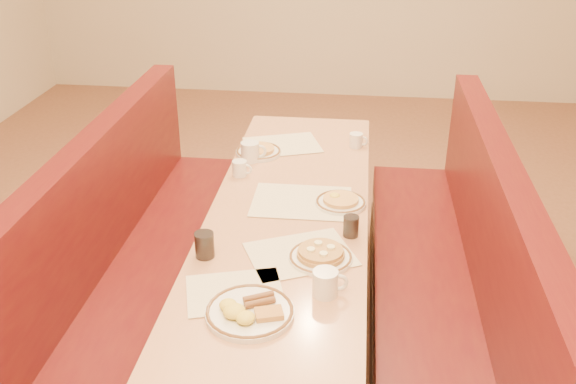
# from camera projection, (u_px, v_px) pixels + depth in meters

# --- Properties ---
(ground) EXTENTS (8.00, 8.00, 0.00)m
(ground) POSITION_uv_depth(u_px,v_px,m) (287.00, 352.00, 3.12)
(ground) COLOR #9E6647
(ground) RESTS_ON ground
(diner_table) EXTENTS (0.70, 2.50, 0.75)m
(diner_table) POSITION_uv_depth(u_px,v_px,m) (287.00, 289.00, 2.95)
(diner_table) COLOR black
(diner_table) RESTS_ON ground
(booth_left) EXTENTS (0.55, 2.50, 1.05)m
(booth_left) POSITION_uv_depth(u_px,v_px,m) (133.00, 281.00, 3.03)
(booth_left) COLOR #4C3326
(booth_left) RESTS_ON ground
(booth_right) EXTENTS (0.55, 2.50, 1.05)m
(booth_right) POSITION_uv_depth(u_px,v_px,m) (448.00, 303.00, 2.88)
(booth_right) COLOR #4C3326
(booth_right) RESTS_ON ground
(placemat_near_left) EXTENTS (0.40, 0.34, 0.00)m
(placemat_near_left) POSITION_uv_depth(u_px,v_px,m) (235.00, 292.00, 2.29)
(placemat_near_left) COLOR #FAEEC4
(placemat_near_left) RESTS_ON diner_table
(placemat_near_right) EXTENTS (0.48, 0.44, 0.00)m
(placemat_near_right) POSITION_uv_depth(u_px,v_px,m) (300.00, 254.00, 2.51)
(placemat_near_right) COLOR #FAEEC4
(placemat_near_right) RESTS_ON diner_table
(placemat_far_left) EXTENTS (0.47, 0.41, 0.00)m
(placemat_far_left) POSITION_uv_depth(u_px,v_px,m) (282.00, 145.00, 3.50)
(placemat_far_left) COLOR #FAEEC4
(placemat_far_left) RESTS_ON diner_table
(placemat_far_right) EXTENTS (0.45, 0.34, 0.00)m
(placemat_far_right) POSITION_uv_depth(u_px,v_px,m) (301.00, 201.00, 2.91)
(placemat_far_right) COLOR #FAEEC4
(placemat_far_right) RESTS_ON diner_table
(pancake_plate) EXTENTS (0.25, 0.25, 0.06)m
(pancake_plate) POSITION_uv_depth(u_px,v_px,m) (321.00, 255.00, 2.48)
(pancake_plate) COLOR white
(pancake_plate) RESTS_ON diner_table
(eggs_plate) EXTENTS (0.30, 0.30, 0.06)m
(eggs_plate) POSITION_uv_depth(u_px,v_px,m) (249.00, 311.00, 2.17)
(eggs_plate) COLOR white
(eggs_plate) RESTS_ON diner_table
(extra_plate_mid) EXTENTS (0.23, 0.23, 0.05)m
(extra_plate_mid) POSITION_uv_depth(u_px,v_px,m) (341.00, 202.00, 2.88)
(extra_plate_mid) COLOR white
(extra_plate_mid) RESTS_ON diner_table
(extra_plate_far) EXTENTS (0.24, 0.24, 0.05)m
(extra_plate_far) POSITION_uv_depth(u_px,v_px,m) (258.00, 151.00, 3.39)
(extra_plate_far) COLOR white
(extra_plate_far) RESTS_ON diner_table
(coffee_mug_a) EXTENTS (0.13, 0.09, 0.10)m
(coffee_mug_a) POSITION_uv_depth(u_px,v_px,m) (326.00, 283.00, 2.26)
(coffee_mug_a) COLOR white
(coffee_mug_a) RESTS_ON diner_table
(coffee_mug_b) EXTENTS (0.10, 0.07, 0.08)m
(coffee_mug_b) POSITION_uv_depth(u_px,v_px,m) (240.00, 168.00, 3.14)
(coffee_mug_b) COLOR white
(coffee_mug_b) RESTS_ON diner_table
(coffee_mug_c) EXTENTS (0.10, 0.07, 0.08)m
(coffee_mug_c) POSITION_uv_depth(u_px,v_px,m) (357.00, 140.00, 3.47)
(coffee_mug_c) COLOR white
(coffee_mug_c) RESTS_ON diner_table
(coffee_mug_d) EXTENTS (0.13, 0.09, 0.10)m
(coffee_mug_d) POSITION_uv_depth(u_px,v_px,m) (251.00, 151.00, 3.30)
(coffee_mug_d) COLOR white
(coffee_mug_d) RESTS_ON diner_table
(soda_tumbler_near) EXTENTS (0.08, 0.08, 0.10)m
(soda_tumbler_near) POSITION_uv_depth(u_px,v_px,m) (205.00, 245.00, 2.48)
(soda_tumbler_near) COLOR black
(soda_tumbler_near) RESTS_ON diner_table
(soda_tumbler_mid) EXTENTS (0.06, 0.06, 0.09)m
(soda_tumbler_mid) POSITION_uv_depth(u_px,v_px,m) (351.00, 226.00, 2.63)
(soda_tumbler_mid) COLOR black
(soda_tumbler_mid) RESTS_ON diner_table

